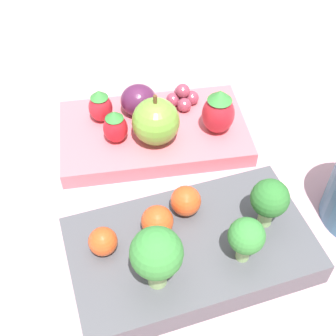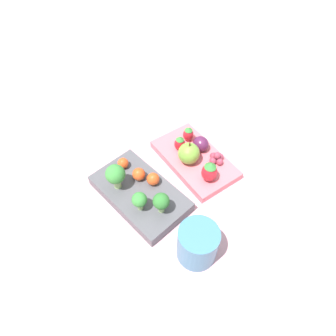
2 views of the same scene
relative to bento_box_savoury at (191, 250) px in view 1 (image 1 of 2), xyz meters
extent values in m
plane|color=#C6939E|center=(0.01, -0.08, -0.01)|extent=(4.00, 4.00, 0.00)
cube|color=#4C4C51|center=(0.00, 0.00, 0.00)|extent=(0.22, 0.15, 0.03)
cube|color=#DB6670|center=(0.01, -0.16, 0.00)|extent=(0.20, 0.12, 0.02)
cylinder|color=#93B770|center=(-0.07, -0.01, 0.02)|extent=(0.01, 0.01, 0.02)
sphere|color=#2D702D|center=(-0.07, -0.01, 0.05)|extent=(0.03, 0.03, 0.03)
cylinder|color=#93B770|center=(0.03, 0.03, 0.03)|extent=(0.02, 0.02, 0.02)
sphere|color=#388438|center=(0.03, 0.03, 0.05)|extent=(0.04, 0.04, 0.04)
cylinder|color=#93B770|center=(-0.04, 0.02, 0.02)|extent=(0.01, 0.01, 0.02)
sphere|color=#388438|center=(-0.04, 0.02, 0.04)|extent=(0.03, 0.03, 0.03)
sphere|color=#DB4C1E|center=(0.03, -0.02, 0.03)|extent=(0.03, 0.03, 0.03)
sphere|color=#DB4C1E|center=(0.07, 0.00, 0.03)|extent=(0.02, 0.02, 0.02)
sphere|color=#DB4C1E|center=(0.00, -0.03, 0.03)|extent=(0.03, 0.03, 0.03)
sphere|color=#70A838|center=(0.01, -0.14, 0.03)|extent=(0.05, 0.05, 0.05)
cylinder|color=brown|center=(0.01, -0.14, 0.06)|extent=(0.00, 0.00, 0.01)
ellipsoid|color=red|center=(-0.06, -0.14, 0.03)|extent=(0.03, 0.03, 0.04)
cone|color=#388438|center=(-0.06, -0.14, 0.05)|extent=(0.03, 0.03, 0.01)
ellipsoid|color=red|center=(0.06, -0.18, 0.02)|extent=(0.03, 0.03, 0.03)
cone|color=#388438|center=(0.06, -0.18, 0.04)|extent=(0.02, 0.02, 0.01)
ellipsoid|color=red|center=(0.05, -0.14, 0.02)|extent=(0.03, 0.03, 0.03)
cone|color=#388438|center=(0.05, -0.14, 0.04)|extent=(0.02, 0.02, 0.01)
ellipsoid|color=#511E42|center=(0.02, -0.18, 0.02)|extent=(0.04, 0.04, 0.03)
sphere|color=#93384C|center=(-0.02, -0.19, 0.01)|extent=(0.02, 0.02, 0.02)
sphere|color=#93384C|center=(-0.03, -0.18, 0.01)|extent=(0.02, 0.02, 0.02)
sphere|color=#93384C|center=(-0.04, -0.19, 0.01)|extent=(0.02, 0.02, 0.02)
sphere|color=#93384C|center=(-0.03, -0.20, 0.01)|extent=(0.02, 0.02, 0.02)
sphere|color=#93384C|center=(-0.03, -0.19, 0.02)|extent=(0.02, 0.02, 0.02)
camera|label=1|loc=(0.06, 0.21, 0.35)|focal=50.00mm
camera|label=2|loc=(-0.32, 0.16, 0.52)|focal=32.00mm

